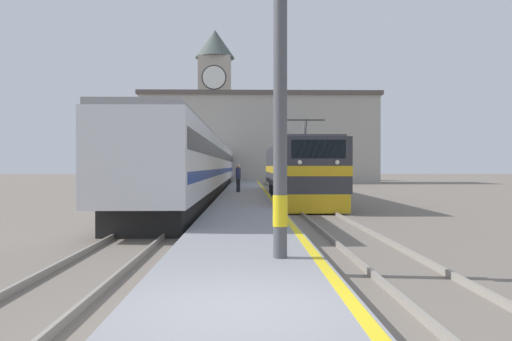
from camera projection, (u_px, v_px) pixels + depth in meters
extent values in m
plane|color=#70665B|center=(245.00, 195.00, 36.17)|extent=(200.00, 200.00, 0.00)
cube|color=gray|center=(245.00, 197.00, 31.17)|extent=(3.12, 140.00, 0.34)
cube|color=yellow|center=(268.00, 194.00, 31.19)|extent=(0.20, 140.00, 0.00)
cube|color=#70665B|center=(295.00, 199.00, 31.23)|extent=(2.83, 140.00, 0.02)
cube|color=gray|center=(283.00, 198.00, 31.21)|extent=(0.07, 140.00, 0.14)
cube|color=gray|center=(306.00, 198.00, 31.24)|extent=(0.07, 140.00, 0.14)
cube|color=#70665B|center=(197.00, 200.00, 31.11)|extent=(2.83, 140.00, 0.02)
cube|color=gray|center=(185.00, 198.00, 31.09)|extent=(0.07, 140.00, 0.14)
cube|color=gray|center=(208.00, 198.00, 31.12)|extent=(0.07, 140.00, 0.14)
cube|color=black|center=(296.00, 193.00, 30.66)|extent=(2.46, 17.68, 0.90)
cube|color=#333338|center=(296.00, 166.00, 30.65)|extent=(2.90, 19.22, 2.47)
cube|color=gold|center=(296.00, 170.00, 30.65)|extent=(2.92, 19.24, 0.44)
cube|color=gold|center=(318.00, 204.00, 21.20)|extent=(2.76, 0.30, 0.81)
cube|color=black|center=(318.00, 149.00, 21.09)|extent=(2.32, 0.12, 0.80)
sphere|color=white|center=(300.00, 162.00, 21.04)|extent=(0.20, 0.20, 0.20)
sphere|color=white|center=(337.00, 162.00, 21.07)|extent=(0.20, 0.20, 0.20)
cube|color=#4C4C51|center=(296.00, 145.00, 30.64)|extent=(2.61, 18.26, 0.12)
cylinder|color=#333333|center=(306.00, 129.00, 25.48)|extent=(0.06, 0.63, 1.03)
cylinder|color=#333333|center=(304.00, 130.00, 26.18)|extent=(0.06, 0.63, 1.03)
cube|color=#262626|center=(305.00, 120.00, 25.82)|extent=(2.03, 0.08, 0.06)
cube|color=black|center=(205.00, 188.00, 36.94)|extent=(2.46, 45.43, 0.90)
cube|color=silver|center=(205.00, 163.00, 36.92)|extent=(2.90, 47.32, 2.84)
cube|color=black|center=(205.00, 155.00, 36.92)|extent=(2.92, 46.37, 0.64)
cube|color=navy|center=(205.00, 171.00, 36.93)|extent=(2.92, 46.37, 0.36)
cube|color=gray|center=(205.00, 143.00, 36.91)|extent=(2.67, 47.32, 0.20)
cylinder|color=#4C4C51|center=(280.00, 28.00, 9.49)|extent=(0.27, 0.27, 8.77)
cylinder|color=yellow|center=(280.00, 211.00, 9.52)|extent=(0.29, 0.29, 0.60)
cylinder|color=#23232D|center=(238.00, 185.00, 33.73)|extent=(0.26, 0.26, 0.89)
cylinder|color=navy|center=(238.00, 173.00, 33.72)|extent=(0.34, 0.34, 0.74)
sphere|color=tan|center=(238.00, 166.00, 33.72)|extent=(0.24, 0.24, 0.24)
cube|color=#ADA393|center=(215.00, 119.00, 75.58)|extent=(4.76, 4.76, 18.48)
cylinder|color=black|center=(214.00, 77.00, 73.13)|extent=(3.63, 0.06, 3.63)
cylinder|color=white|center=(214.00, 77.00, 73.10)|extent=(3.33, 0.10, 3.33)
cone|color=#47514C|center=(215.00, 44.00, 75.48)|extent=(5.95, 5.95, 4.29)
cube|color=#A8A399|center=(259.00, 141.00, 62.84)|extent=(28.68, 7.79, 10.60)
cube|color=#564C47|center=(259.00, 97.00, 62.79)|extent=(29.28, 8.39, 0.50)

